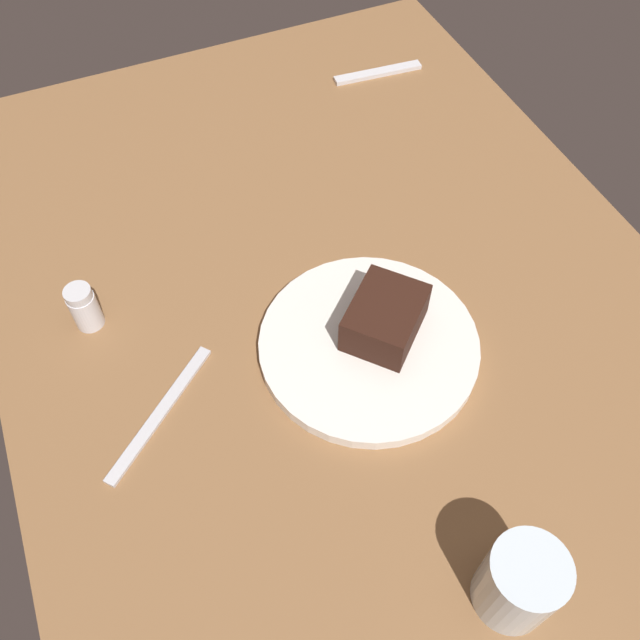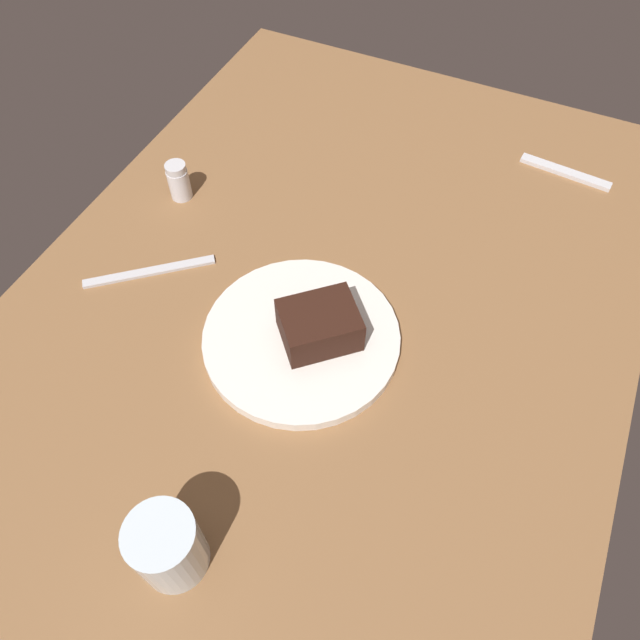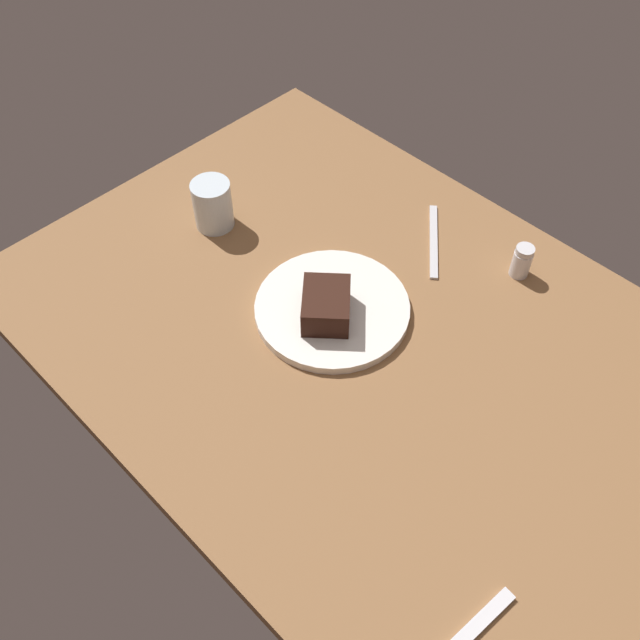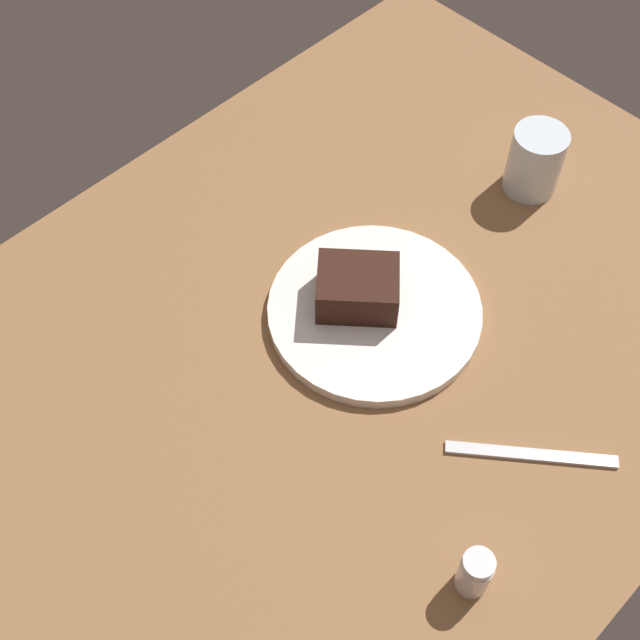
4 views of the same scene
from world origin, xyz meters
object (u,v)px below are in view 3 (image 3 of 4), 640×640
Objects in this scene: chocolate_cake_slice at (326,305)px; salt_shaker at (522,261)px; dessert_plate at (332,309)px; butter_knife at (434,241)px; dessert_spoon at (470,632)px; water_glass at (211,206)px.

chocolate_cake_slice reaches higher than salt_shaker.
dessert_plate is 1.38× the size of butter_knife.
salt_shaker is 63.23cm from dessert_spoon.
dessert_plate is 54.55cm from dessert_spoon.
water_glass is at bearing -147.84° from salt_shaker.
salt_shaker is 0.42× the size of dessert_spoon.
water_glass reaches higher than butter_knife.
dessert_plate is at bearing 109.66° from chocolate_cake_slice.
butter_knife is at bearing 88.55° from chocolate_cake_slice.
salt_shaker is at bearing 62.84° from chocolate_cake_slice.
salt_shaker is 0.67× the size of water_glass.
salt_shaker reaches higher than butter_knife.
dessert_spoon is at bearing 3.39° from butter_knife.
water_glass is 41.58cm from butter_knife.
water_glass is at bearing -179.28° from dessert_plate.
chocolate_cake_slice is 0.51× the size of butter_knife.
salt_shaker is 16.58cm from butter_knife.
salt_shaker reaches higher than dessert_plate.
butter_knife is (0.70, 27.58, -3.92)cm from chocolate_cake_slice.
salt_shaker is (17.20, 29.81, 2.30)cm from dessert_plate.
chocolate_cake_slice is 35.98cm from salt_shaker.
chocolate_cake_slice is 27.86cm from butter_knife.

